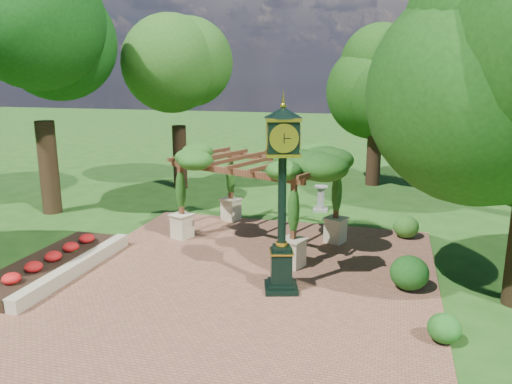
# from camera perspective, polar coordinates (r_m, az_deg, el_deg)

# --- Properties ---
(ground) EXTENTS (120.00, 120.00, 0.00)m
(ground) POSITION_cam_1_polar(r_m,az_deg,el_deg) (12.43, -3.15, -12.53)
(ground) COLOR #1E4714
(ground) RESTS_ON ground
(brick_plaza) EXTENTS (10.00, 12.00, 0.04)m
(brick_plaza) POSITION_cam_1_polar(r_m,az_deg,el_deg) (13.28, -1.76, -10.65)
(brick_plaza) COLOR brown
(brick_plaza) RESTS_ON ground
(border_wall) EXTENTS (0.35, 5.00, 0.40)m
(border_wall) POSITION_cam_1_polar(r_m,az_deg,el_deg) (14.75, -19.88, -8.21)
(border_wall) COLOR #C6B793
(border_wall) RESTS_ON ground
(flower_bed) EXTENTS (1.50, 5.00, 0.36)m
(flower_bed) POSITION_cam_1_polar(r_m,az_deg,el_deg) (15.28, -22.66, -7.79)
(flower_bed) COLOR red
(flower_bed) RESTS_ON ground
(pedestal_clock) EXTENTS (1.16, 1.16, 4.73)m
(pedestal_clock) POSITION_cam_1_polar(r_m,az_deg,el_deg) (12.13, 3.02, 0.99)
(pedestal_clock) COLOR black
(pedestal_clock) RESTS_ON brick_plaza
(pergola) EXTENTS (5.86, 4.73, 3.19)m
(pergola) POSITION_cam_1_polar(r_m,az_deg,el_deg) (16.04, 0.20, 3.31)
(pergola) COLOR beige
(pergola) RESTS_ON brick_plaza
(sundial) EXTENTS (0.61, 0.61, 1.03)m
(sundial) POSITION_cam_1_polar(r_m,az_deg,el_deg) (20.36, 7.41, -0.90)
(sundial) COLOR gray
(sundial) RESTS_ON ground
(shrub_front) EXTENTS (0.86, 0.86, 0.61)m
(shrub_front) POSITION_cam_1_polar(r_m,az_deg,el_deg) (11.27, 20.72, -14.35)
(shrub_front) COLOR #1D5A19
(shrub_front) RESTS_ON brick_plaza
(shrub_mid) EXTENTS (1.24, 1.24, 0.88)m
(shrub_mid) POSITION_cam_1_polar(r_m,az_deg,el_deg) (13.46, 17.13, -8.82)
(shrub_mid) COLOR #1A4E16
(shrub_mid) RESTS_ON brick_plaza
(shrub_back) EXTENTS (1.03, 1.03, 0.76)m
(shrub_back) POSITION_cam_1_polar(r_m,az_deg,el_deg) (17.53, 16.78, -3.82)
(shrub_back) COLOR #2F671D
(shrub_back) RESTS_ON brick_plaza
(tree_west_near) EXTENTS (5.23, 5.23, 9.44)m
(tree_west_near) POSITION_cam_1_polar(r_m,az_deg,el_deg) (20.99, -23.79, 15.19)
(tree_west_near) COLOR #382616
(tree_west_near) RESTS_ON ground
(tree_west_far) EXTENTS (4.16, 4.16, 7.81)m
(tree_west_far) POSITION_cam_1_polar(r_m,az_deg,el_deg) (24.05, -9.02, 13.04)
(tree_west_far) COLOR black
(tree_west_far) RESTS_ON ground
(tree_north) EXTENTS (4.39, 4.39, 7.54)m
(tree_north) POSITION_cam_1_polar(r_m,az_deg,el_deg) (25.15, 13.77, 12.40)
(tree_north) COLOR #342015
(tree_north) RESTS_ON ground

